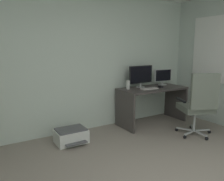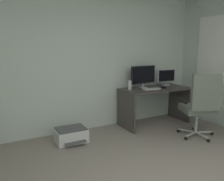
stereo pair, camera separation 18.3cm
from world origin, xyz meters
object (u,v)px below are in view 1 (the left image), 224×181
at_px(desk, 152,97).
at_px(office_chair, 199,103).
at_px(monitor_main, 141,75).
at_px(keyboard, 149,89).
at_px(computer_mouse, 161,87).
at_px(desktop_speaker, 128,85).
at_px(printer, 71,136).
at_px(monitor_secondary, 163,76).

relative_size(desk, office_chair, 1.23).
xyz_separation_m(monitor_main, office_chair, (0.35, -1.13, -0.38)).
bearing_deg(monitor_main, keyboard, -85.88).
bearing_deg(computer_mouse, keyboard, -166.27).
distance_m(desktop_speaker, office_chair, 1.31).
height_order(desk, office_chair, office_chair).
xyz_separation_m(monitor_main, printer, (-1.60, -0.24, -0.86)).
distance_m(monitor_main, desktop_speaker, 0.38).
xyz_separation_m(monitor_main, desktop_speaker, (-0.34, -0.05, -0.16)).
relative_size(monitor_main, office_chair, 0.51).
distance_m(monitor_secondary, keyboard, 0.66).
height_order(keyboard, desktop_speaker, desktop_speaker).
xyz_separation_m(computer_mouse, printer, (-1.91, 0.01, -0.64)).
xyz_separation_m(monitor_secondary, computer_mouse, (-0.29, -0.25, -0.17)).
distance_m(desk, monitor_main, 0.51).
bearing_deg(keyboard, printer, -176.01).
relative_size(desk, computer_mouse, 13.76).
bearing_deg(office_chair, desktop_speaker, 122.77).
distance_m(computer_mouse, desktop_speaker, 0.69).
relative_size(desk, printer, 2.77).
distance_m(desk, office_chair, 0.99).
xyz_separation_m(keyboard, computer_mouse, (0.29, -0.00, 0.01)).
bearing_deg(desk, printer, -177.57).
xyz_separation_m(monitor_secondary, desktop_speaker, (-0.94, -0.05, -0.10)).
relative_size(monitor_main, keyboard, 1.70).
relative_size(monitor_secondary, computer_mouse, 4.24).
distance_m(monitor_secondary, desktop_speaker, 0.95).
height_order(desk, monitor_secondary, monitor_secondary).
height_order(desk, desktop_speaker, desktop_speaker).
height_order(monitor_secondary, office_chair, office_chair).
bearing_deg(printer, monitor_main, 8.45).
xyz_separation_m(desk, monitor_main, (-0.17, 0.16, 0.45)).
bearing_deg(computer_mouse, desk, 160.08).
xyz_separation_m(monitor_main, keyboard, (0.02, -0.25, -0.24)).
distance_m(desk, computer_mouse, 0.27).
height_order(monitor_main, desktop_speaker, monitor_main).
relative_size(monitor_main, printer, 1.16).
bearing_deg(desk, monitor_secondary, 20.99).
height_order(monitor_main, keyboard, monitor_main).
distance_m(office_chair, printer, 2.20).
distance_m(desktop_speaker, printer, 1.45).
height_order(desk, printer, desk).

